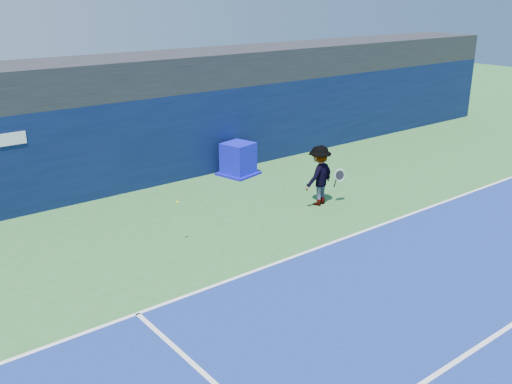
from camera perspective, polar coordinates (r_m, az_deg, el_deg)
ground at (r=13.06m, az=15.04°, el=-10.00°), size 80.00×80.00×0.00m
baseline at (r=14.79m, az=5.77°, el=-5.73°), size 24.00×0.10×0.01m
service_line at (r=12.18m, az=22.70°, el=-13.20°), size 24.00×0.10×0.01m
stadium_band at (r=20.52m, az=-10.85°, el=11.60°), size 36.00×3.00×1.20m
back_wall_assembly at (r=20.04m, az=-9.13°, el=5.39°), size 36.00×1.03×3.00m
equipment_cart at (r=20.56m, az=-1.79°, el=3.20°), size 1.46×1.46×1.17m
tennis_player at (r=17.61m, az=6.35°, el=1.66°), size 1.43×0.93×1.87m
tennis_ball at (r=14.77m, az=-7.88°, el=-1.03°), size 0.08×0.08×0.08m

